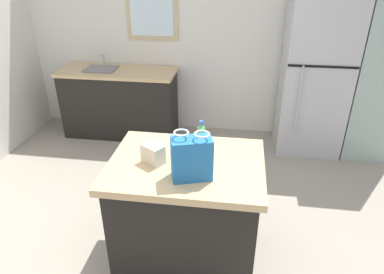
{
  "coord_description": "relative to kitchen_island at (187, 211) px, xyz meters",
  "views": [
    {
      "loc": [
        0.3,
        -2.02,
        2.27
      ],
      "look_at": [
        -0.04,
        0.42,
        0.97
      ],
      "focal_mm": 32.7,
      "sensor_mm": 36.0,
      "label": 1
    }
  ],
  "objects": [
    {
      "name": "shopping_bag",
      "position": [
        0.07,
        -0.19,
        0.61
      ],
      "size": [
        0.3,
        0.22,
        0.34
      ],
      "color": "#236BAD",
      "rests_on": "kitchen_island"
    },
    {
      "name": "ground",
      "position": [
        0.04,
        -0.12,
        -0.47
      ],
      "size": [
        6.29,
        6.29,
        0.0
      ],
      "primitive_type": "plane",
      "color": "#9E9384"
    },
    {
      "name": "bottle",
      "position": [
        0.09,
        0.19,
        0.57
      ],
      "size": [
        0.06,
        0.06,
        0.25
      ],
      "color": "#4C9956",
      "rests_on": "kitchen_island"
    },
    {
      "name": "back_wall",
      "position": [
        0.03,
        2.5,
        0.84
      ],
      "size": [
        5.21,
        0.13,
        2.61
      ],
      "color": "silver",
      "rests_on": "ground"
    },
    {
      "name": "refrigerator",
      "position": [
        1.24,
        2.09,
        0.48
      ],
      "size": [
        0.77,
        0.71,
        1.89
      ],
      "color": "#B7B7BC",
      "rests_on": "ground"
    },
    {
      "name": "sink_counter",
      "position": [
        -1.26,
        2.14,
        -0.0
      ],
      "size": [
        1.53,
        0.61,
        1.1
      ],
      "color": "black",
      "rests_on": "ground"
    },
    {
      "name": "kitchen_island",
      "position": [
        0.0,
        0.0,
        0.0
      ],
      "size": [
        1.13,
        0.86,
        0.92
      ],
      "color": "black",
      "rests_on": "ground"
    },
    {
      "name": "small_box",
      "position": [
        -0.24,
        -0.04,
        0.53
      ],
      "size": [
        0.19,
        0.17,
        0.14
      ],
      "primitive_type": "cube",
      "rotation": [
        0.0,
        0.0,
        -0.58
      ],
      "color": "beige",
      "rests_on": "kitchen_island"
    },
    {
      "name": "tall_cabinet",
      "position": [
        1.94,
        2.09,
        0.68
      ],
      "size": [
        0.6,
        0.63,
        2.29
      ],
      "color": "#9EB2A8",
      "rests_on": "ground"
    }
  ]
}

